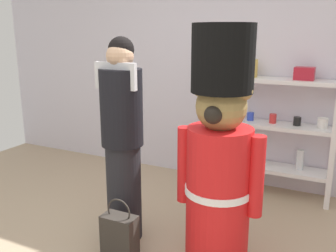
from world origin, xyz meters
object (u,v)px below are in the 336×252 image
Objects in this scene: merchandise_shelf at (273,121)px; teddy_bear_guard at (219,157)px; person_shopper at (122,139)px; shopping_bag at (120,237)px.

merchandise_shelf is 1.44m from teddy_bear_guard.
merchandise_shelf is 0.94× the size of person_shopper.
teddy_bear_guard is at bearing 24.60° from shopping_bag.
merchandise_shelf reaches higher than shopping_bag.
shopping_bag is at bearing -155.40° from teddy_bear_guard.
person_shopper reaches higher than merchandise_shelf.
shopping_bag is (-0.75, -1.73, -0.60)m from merchandise_shelf.
teddy_bear_guard reaches higher than merchandise_shelf.
person_shopper is at bearing -179.93° from teddy_bear_guard.
shopping_bag is at bearing -64.07° from person_shopper.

